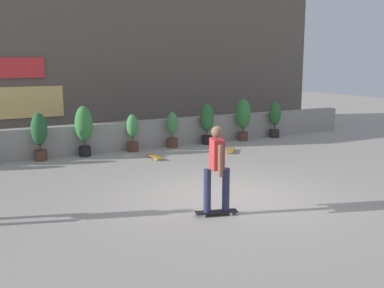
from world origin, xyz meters
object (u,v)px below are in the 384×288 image
(skateboard_near_camera, at_px, (231,150))
(potted_plant_8, at_px, (275,118))
(potted_plant_7, at_px, (243,116))
(skater_by_wall_right, at_px, (217,166))
(skateboard_aside, at_px, (155,157))
(potted_plant_6, at_px, (207,121))
(potted_plant_2, at_px, (39,134))
(potted_plant_4, at_px, (132,132))
(potted_plant_3, at_px, (84,127))
(potted_plant_5, at_px, (172,129))

(skateboard_near_camera, bearing_deg, potted_plant_8, 27.77)
(potted_plant_7, bearing_deg, skater_by_wall_right, -127.88)
(skater_by_wall_right, bearing_deg, skateboard_aside, 79.08)
(potted_plant_6, height_order, skateboard_aside, potted_plant_6)
(potted_plant_2, height_order, potted_plant_8, potted_plant_2)
(potted_plant_4, distance_m, skateboard_aside, 1.46)
(potted_plant_8, bearing_deg, skateboard_aside, -166.32)
(skateboard_aside, bearing_deg, potted_plant_4, 97.54)
(potted_plant_2, distance_m, potted_plant_3, 1.30)
(potted_plant_4, xyz_separation_m, potted_plant_8, (5.65, 0.00, 0.12))
(potted_plant_4, xyz_separation_m, potted_plant_7, (4.22, -0.00, 0.25))
(potted_plant_2, xyz_separation_m, potted_plant_3, (1.30, 0.00, 0.10))
(potted_plant_2, bearing_deg, potted_plant_7, 0.00)
(potted_plant_3, xyz_separation_m, potted_plant_7, (5.76, 0.00, -0.01))
(potted_plant_2, xyz_separation_m, skateboard_aside, (3.01, -1.33, -0.73))
(skateboard_near_camera, bearing_deg, potted_plant_7, 45.56)
(potted_plant_8, distance_m, skateboard_aside, 5.67)
(potted_plant_2, xyz_separation_m, potted_plant_4, (2.84, 0.00, -0.16))
(potted_plant_5, bearing_deg, potted_plant_6, -0.00)
(potted_plant_4, bearing_deg, potted_plant_2, -180.00)
(potted_plant_3, height_order, skateboard_aside, potted_plant_3)
(potted_plant_8, height_order, skater_by_wall_right, skater_by_wall_right)
(potted_plant_4, bearing_deg, skater_by_wall_right, -97.18)
(potted_plant_5, relative_size, potted_plant_7, 0.79)
(potted_plant_8, height_order, skateboard_near_camera, potted_plant_8)
(potted_plant_5, xyz_separation_m, potted_plant_7, (2.83, 0.00, 0.25))
(potted_plant_6, distance_m, potted_plant_8, 2.93)
(potted_plant_5, height_order, potted_plant_6, potted_plant_6)
(skater_by_wall_right, bearing_deg, potted_plant_4, 82.82)
(potted_plant_2, bearing_deg, potted_plant_8, 0.00)
(potted_plant_2, relative_size, potted_plant_8, 1.05)
(potted_plant_3, distance_m, potted_plant_8, 7.19)
(potted_plant_7, height_order, potted_plant_8, potted_plant_7)
(skateboard_near_camera, bearing_deg, potted_plant_6, 89.07)
(potted_plant_6, relative_size, potted_plant_7, 0.93)
(potted_plant_5, bearing_deg, potted_plant_7, 0.00)
(potted_plant_4, bearing_deg, potted_plant_8, 0.00)
(potted_plant_5, xyz_separation_m, potted_plant_8, (4.25, 0.00, 0.12))
(potted_plant_4, bearing_deg, potted_plant_3, -180.00)
(potted_plant_4, distance_m, potted_plant_5, 1.40)
(potted_plant_7, distance_m, skateboard_near_camera, 2.32)
(potted_plant_8, bearing_deg, skateboard_near_camera, -152.23)
(potted_plant_3, bearing_deg, skateboard_near_camera, -20.14)
(potted_plant_3, distance_m, skateboard_aside, 2.33)
(potted_plant_4, bearing_deg, potted_plant_6, -0.00)
(potted_plant_2, relative_size, potted_plant_5, 1.17)
(potted_plant_2, bearing_deg, potted_plant_5, 0.00)
(potted_plant_5, bearing_deg, potted_plant_4, 180.00)
(potted_plant_8, bearing_deg, potted_plant_2, -180.00)
(potted_plant_7, bearing_deg, potted_plant_2, 180.00)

